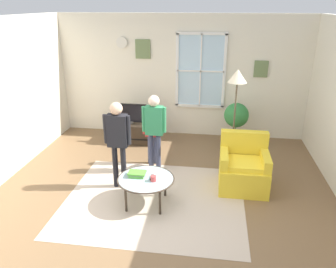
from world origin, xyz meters
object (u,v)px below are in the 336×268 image
armchair (243,169)px  floor_lamp (237,86)px  coffee_table (146,180)px  potted_plant_by_window (236,118)px  television (132,113)px  person_red_shirt (152,129)px  person_black_shirt (118,136)px  cup (153,179)px  person_green_shirt (154,125)px  tv_stand (132,132)px  book_stack (137,174)px  remote_near_books (152,177)px

armchair → floor_lamp: size_ratio=0.49×
coffee_table → potted_plant_by_window: bearing=60.3°
television → coffee_table: television is taller
television → person_red_shirt: size_ratio=0.59×
armchair → person_black_shirt: (-1.97, -0.28, 0.57)m
cup → person_green_shirt: size_ratio=0.06×
floor_lamp → person_red_shirt: bearing=-177.7°
tv_stand → potted_plant_by_window: potted_plant_by_window is taller
coffee_table → book_stack: book_stack is taller
tv_stand → person_black_shirt: 2.03m
armchair → potted_plant_by_window: (-0.06, 1.73, 0.27)m
person_green_shirt → floor_lamp: size_ratio=0.77×
coffee_table → cup: (0.12, -0.06, 0.06)m
remote_near_books → potted_plant_by_window: bearing=61.5°
book_stack → floor_lamp: (1.43, 1.36, 1.04)m
book_stack → person_green_shirt: 1.10m
person_red_shirt → person_black_shirt: bearing=-111.2°
tv_stand → armchair: 2.75m
person_green_shirt → person_black_shirt: (-0.46, -0.64, 0.03)m
television → potted_plant_by_window: 2.18m
coffee_table → cup: size_ratio=10.16×
person_red_shirt → potted_plant_by_window: (1.55, 1.09, -0.08)m
television → remote_near_books: 2.46m
person_red_shirt → person_black_shirt: person_black_shirt is taller
tv_stand → person_green_shirt: (0.72, -1.25, 0.66)m
person_red_shirt → floor_lamp: (1.45, 0.06, 0.82)m
person_red_shirt → person_green_shirt: bearing=-70.9°
tv_stand → coffee_table: (0.78, -2.32, 0.19)m
person_black_shirt → person_green_shirt: bearing=54.5°
tv_stand → cup: 2.56m
armchair → person_black_shirt: size_ratio=0.61×
armchair → floor_lamp: floor_lamp is taller
armchair → person_green_shirt: person_green_shirt is taller
person_black_shirt → floor_lamp: floor_lamp is taller
television → floor_lamp: floor_lamp is taller
tv_stand → person_red_shirt: size_ratio=0.96×
armchair → person_red_shirt: (-1.61, 0.64, 0.35)m
book_stack → potted_plant_by_window: bearing=57.3°
television → armchair: armchair is taller
cup → remote_near_books: cup is taller
book_stack → floor_lamp: size_ratio=0.14×
tv_stand → floor_lamp: size_ratio=0.58×
coffee_table → person_black_shirt: bearing=140.7°
tv_stand → person_red_shirt: 1.24m
potted_plant_by_window → tv_stand: bearing=-176.9°
tv_stand → remote_near_books: remote_near_books is taller
remote_near_books → potted_plant_by_window: 2.75m
television → remote_near_books: television is taller
coffee_table → floor_lamp: size_ratio=0.47×
coffee_table → person_green_shirt: (-0.06, 1.07, 0.47)m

